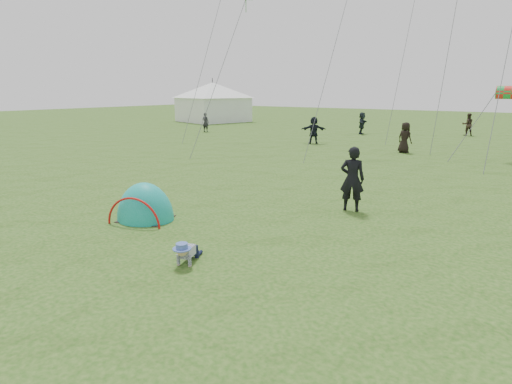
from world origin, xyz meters
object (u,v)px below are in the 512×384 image
Objects in this scene: popup_tent at (146,219)px; standing_adult at (352,179)px; event_marquee at (213,101)px; crawling_toddler at (186,251)px.

popup_tent is 1.08× the size of standing_adult.
event_marquee reaches higher than popup_tent.
crawling_toddler is at bearing -34.30° from event_marquee.
crawling_toddler is 5.71m from standing_adult.
event_marquee is (-26.25, 24.03, 1.36)m from standing_adult.
popup_tent is at bearing 134.06° from crawling_toddler.
popup_tent is (-3.00, 1.44, -0.26)m from crawling_toddler.
standing_adult is (4.33, 4.07, 0.96)m from popup_tent.
crawling_toddler is 0.33× the size of popup_tent.
standing_adult is (1.33, 5.51, 0.70)m from crawling_toddler.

